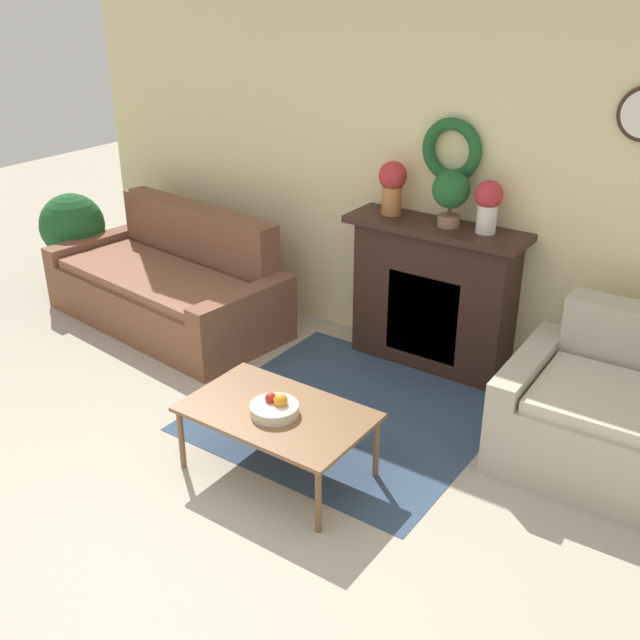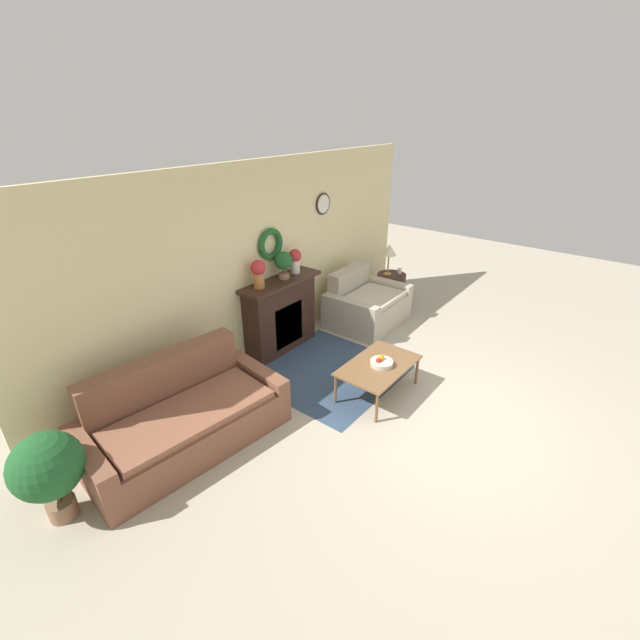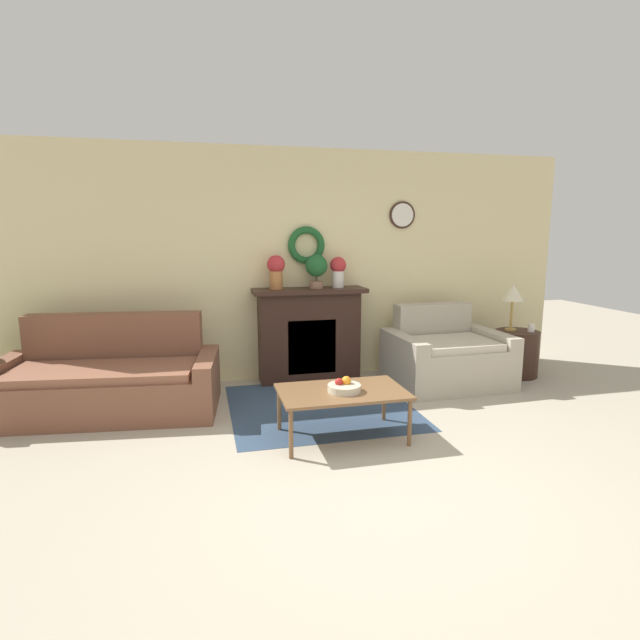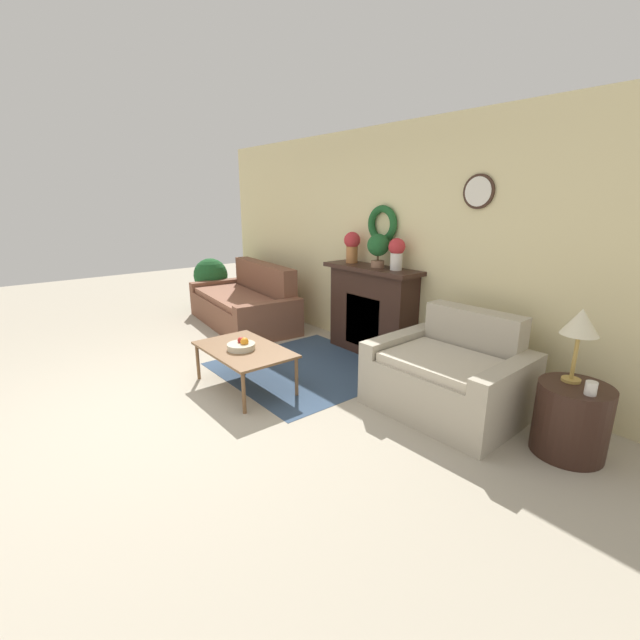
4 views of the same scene
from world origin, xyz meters
name	(u,v)px [view 2 (image 2 of 4)]	position (x,y,z in m)	size (l,w,h in m)	color
ground_plane	(440,419)	(0.00, 0.00, 0.00)	(16.00, 16.00, 0.00)	#ADA38E
floor_rug	(328,371)	(-0.01, 1.65, 0.00)	(1.80, 1.77, 0.01)	#334760
wall_back	(263,261)	(0.00, 2.81, 1.35)	(6.80, 0.15, 2.70)	beige
fireplace	(281,315)	(0.09, 2.60, 0.56)	(1.31, 0.41, 1.10)	#331E16
couch_left	(183,418)	(-2.05, 2.03, 0.31)	(2.17, 1.21, 0.92)	brown
loveseat_right	(366,305)	(1.59, 2.08, 0.32)	(1.31, 1.03, 0.89)	#B2A893
coffee_table	(378,367)	(-0.01, 0.86, 0.39)	(1.07, 0.67, 0.42)	brown
fruit_bowl	(381,362)	(0.00, 0.83, 0.46)	(0.28, 0.28, 0.12)	beige
side_table_by_loveseat	(391,288)	(2.60, 2.18, 0.28)	(0.52, 0.52, 0.56)	#331E16
table_lamp	(389,251)	(2.53, 2.23, 1.01)	(0.26, 0.26, 0.56)	#B28E42
mug	(400,271)	(2.71, 2.09, 0.61)	(0.08, 0.08, 0.10)	silver
vase_on_mantel_left	(258,272)	(-0.29, 2.60, 1.32)	(0.20, 0.20, 0.38)	#AD6B38
vase_on_mantel_right	(295,259)	(0.44, 2.60, 1.31)	(0.19, 0.19, 0.36)	silver
potted_plant_on_mantel	(283,262)	(0.17, 2.58, 1.34)	(0.26, 0.26, 0.39)	#8E664C
potted_plant_floor_by_couch	(48,468)	(-3.31, 2.07, 0.57)	(0.58, 0.58, 0.88)	#8E664C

